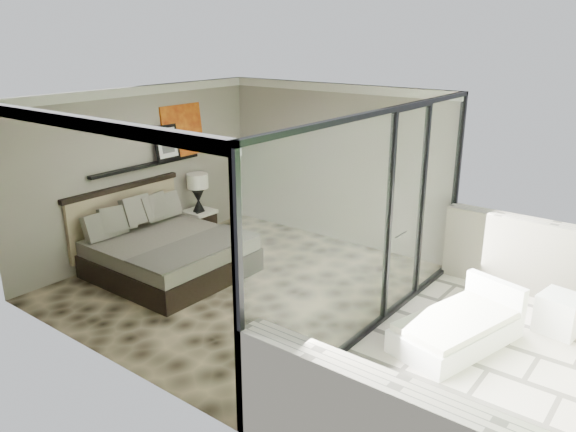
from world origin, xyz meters
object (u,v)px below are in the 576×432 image
Objects in this scene: nightstand at (200,224)px; table_lamp at (198,187)px; ottoman at (560,313)px; lounger at (459,328)px; bed at (165,251)px.

table_lamp is (0.03, -0.03, 0.72)m from nightstand.
nightstand is 1.01× the size of ottoman.
lounger is (5.19, -0.64, -0.77)m from table_lamp.
table_lamp is 0.39× the size of lounger.
table_lamp is at bearing 116.59° from bed.
nightstand is at bearing 133.93° from table_lamp.
nightstand is at bearing -176.50° from ottoman.
ottoman is at bearing 18.62° from bed.
bed reaches higher than ottoman.
table_lamp is 6.14m from ottoman.
bed is 5.68m from ottoman.
ottoman is 1.38m from lounger.
ottoman is at bearing 64.49° from lounger.
table_lamp reaches higher than bed.
nightstand is 0.72m from table_lamp.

